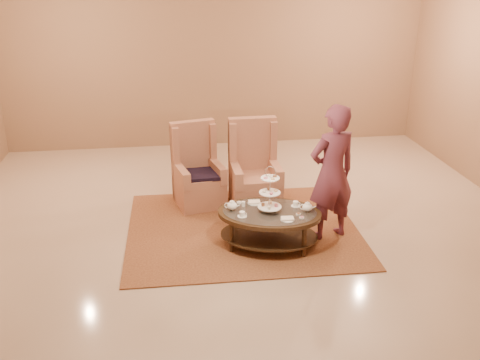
{
  "coord_description": "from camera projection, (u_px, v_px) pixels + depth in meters",
  "views": [
    {
      "loc": [
        -0.94,
        -6.2,
        3.38
      ],
      "look_at": [
        -0.05,
        0.2,
        0.74
      ],
      "focal_mm": 40.0,
      "sensor_mm": 36.0,
      "label": 1
    }
  ],
  "objects": [
    {
      "name": "wall_back",
      "position": [
        215.0,
        55.0,
        10.09
      ],
      "size": [
        8.0,
        0.04,
        3.5
      ],
      "primitive_type": "cube",
      "color": "#957051",
      "rests_on": "ground"
    },
    {
      "name": "tea_table",
      "position": [
        269.0,
        218.0,
        6.72
      ],
      "size": [
        1.49,
        1.21,
        1.09
      ],
      "rotation": [
        0.0,
        0.0,
        -0.26
      ],
      "color": "black",
      "rests_on": "ground"
    },
    {
      "name": "armchair_right",
      "position": [
        254.0,
        178.0,
        7.87
      ],
      "size": [
        0.71,
        0.73,
        1.3
      ],
      "rotation": [
        0.0,
        0.0,
        0.02
      ],
      "color": "#B27154",
      "rests_on": "ground"
    },
    {
      "name": "rug",
      "position": [
        243.0,
        229.0,
        7.29
      ],
      "size": [
        3.13,
        2.63,
        0.02
      ],
      "rotation": [
        0.0,
        0.0,
        -0.02
      ],
      "color": "#905E33",
      "rests_on": "ground"
    },
    {
      "name": "ground",
      "position": [
        246.0,
        237.0,
        7.08
      ],
      "size": [
        8.0,
        8.0,
        0.0
      ],
      "primitive_type": "plane",
      "color": "#C0A88E",
      "rests_on": "ground"
    },
    {
      "name": "armchair_left",
      "position": [
        197.0,
        177.0,
        7.95
      ],
      "size": [
        0.8,
        0.82,
        1.23
      ],
      "rotation": [
        0.0,
        0.0,
        0.23
      ],
      "color": "#B27154",
      "rests_on": "ground"
    },
    {
      "name": "ceiling",
      "position": [
        246.0,
        237.0,
        7.08
      ],
      "size": [
        8.0,
        8.0,
        0.02
      ],
      "primitive_type": "cube",
      "color": "silver",
      "rests_on": "ground"
    },
    {
      "name": "person",
      "position": [
        332.0,
        173.0,
        6.77
      ],
      "size": [
        0.75,
        0.6,
        1.8
      ],
      "rotation": [
        0.0,
        0.0,
        3.42
      ],
      "color": "brown",
      "rests_on": "ground"
    }
  ]
}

